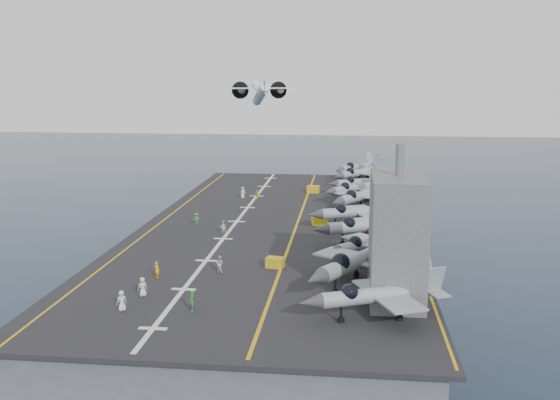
# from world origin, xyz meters

# --- Properties ---
(ground) EXTENTS (500.00, 500.00, 0.00)m
(ground) POSITION_xyz_m (0.00, 0.00, 0.00)
(ground) COLOR #142135
(ground) RESTS_ON ground
(hull) EXTENTS (36.00, 90.00, 10.00)m
(hull) POSITION_xyz_m (0.00, 0.00, 5.00)
(hull) COLOR #56595E
(hull) RESTS_ON ground
(flight_deck) EXTENTS (38.00, 92.00, 0.40)m
(flight_deck) POSITION_xyz_m (0.00, 0.00, 10.20)
(flight_deck) COLOR black
(flight_deck) RESTS_ON hull
(foul_line) EXTENTS (0.35, 90.00, 0.02)m
(foul_line) POSITION_xyz_m (3.00, 0.00, 10.42)
(foul_line) COLOR gold
(foul_line) RESTS_ON flight_deck
(landing_centerline) EXTENTS (0.50, 90.00, 0.02)m
(landing_centerline) POSITION_xyz_m (-6.00, 0.00, 10.42)
(landing_centerline) COLOR silver
(landing_centerline) RESTS_ON flight_deck
(deck_edge_port) EXTENTS (0.25, 90.00, 0.02)m
(deck_edge_port) POSITION_xyz_m (-17.00, 0.00, 10.42)
(deck_edge_port) COLOR gold
(deck_edge_port) RESTS_ON flight_deck
(deck_edge_stbd) EXTENTS (0.25, 90.00, 0.02)m
(deck_edge_stbd) POSITION_xyz_m (18.50, 0.00, 10.42)
(deck_edge_stbd) COLOR gold
(deck_edge_stbd) RESTS_ON flight_deck
(island_superstructure) EXTENTS (5.00, 10.00, 15.00)m
(island_superstructure) POSITION_xyz_m (15.00, -30.00, 17.90)
(island_superstructure) COLOR #56595E
(island_superstructure) RESTS_ON flight_deck
(fighter_jet_0) EXTENTS (15.78, 13.48, 4.63)m
(fighter_jet_0) POSITION_xyz_m (13.31, -35.38, 12.72)
(fighter_jet_0) COLOR #949AA3
(fighter_jet_0) RESTS_ON flight_deck
(fighter_jet_1) EXTENTS (17.37, 19.00, 5.49)m
(fighter_jet_1) POSITION_xyz_m (11.58, -26.36, 13.15)
(fighter_jet_1) COLOR gray
(fighter_jet_1) RESTS_ON flight_deck
(fighter_jet_2) EXTENTS (15.61, 15.60, 4.60)m
(fighter_jet_2) POSITION_xyz_m (13.28, -17.72, 12.70)
(fighter_jet_2) COLOR #8D969C
(fighter_jet_2) RESTS_ON flight_deck
(fighter_jet_3) EXTENTS (17.02, 14.46, 5.01)m
(fighter_jet_3) POSITION_xyz_m (13.40, -10.08, 12.90)
(fighter_jet_3) COLOR gray
(fighter_jet_3) RESTS_ON flight_deck
(fighter_jet_4) EXTENTS (16.49, 13.86, 4.87)m
(fighter_jet_4) POSITION_xyz_m (12.18, -1.63, 12.84)
(fighter_jet_4) COLOR #A0A7B1
(fighter_jet_4) RESTS_ON flight_deck
(fighter_jet_5) EXTENTS (16.16, 17.56, 5.07)m
(fighter_jet_5) POSITION_xyz_m (12.55, 10.14, 12.94)
(fighter_jet_5) COLOR gray
(fighter_jet_5) RESTS_ON flight_deck
(fighter_jet_6) EXTENTS (15.86, 15.78, 4.66)m
(fighter_jet_6) POSITION_xyz_m (11.87, 18.29, 12.73)
(fighter_jet_6) COLOR gray
(fighter_jet_6) RESTS_ON flight_deck
(fighter_jet_7) EXTENTS (15.10, 12.83, 4.44)m
(fighter_jet_7) POSITION_xyz_m (13.27, 24.80, 12.62)
(fighter_jet_7) COLOR #A3ACB2
(fighter_jet_7) RESTS_ON flight_deck
(fighter_jet_8) EXTENTS (15.79, 16.61, 4.81)m
(fighter_jet_8) POSITION_xyz_m (12.46, 35.21, 12.81)
(fighter_jet_8) COLOR gray
(fighter_jet_8) RESTS_ON flight_deck
(tow_cart_a) EXTENTS (2.16, 1.64, 1.16)m
(tow_cart_a) POSITION_xyz_m (2.30, -21.66, 10.98)
(tow_cart_a) COLOR gold
(tow_cart_a) RESTS_ON flight_deck
(tow_cart_b) EXTENTS (2.47, 1.88, 1.32)m
(tow_cart_b) POSITION_xyz_m (6.29, -0.53, 11.06)
(tow_cart_b) COLOR yellow
(tow_cart_b) RESTS_ON flight_deck
(tow_cart_c) EXTENTS (2.37, 1.72, 1.31)m
(tow_cart_c) POSITION_xyz_m (3.88, 24.42, 11.06)
(tow_cart_c) COLOR gold
(tow_cart_c) RESTS_ON flight_deck
(crew_0) EXTENTS (1.38, 1.33, 1.93)m
(crew_0) POSITION_xyz_m (-9.41, -32.38, 11.36)
(crew_0) COLOR silver
(crew_0) RESTS_ON flight_deck
(crew_1) EXTENTS (1.29, 1.18, 1.79)m
(crew_1) POSITION_xyz_m (-9.76, -26.73, 11.29)
(crew_1) COLOR #FFB60C
(crew_1) RESTS_ON flight_deck
(crew_2) EXTENTS (1.29, 1.07, 1.84)m
(crew_2) POSITION_xyz_m (-6.57, -7.17, 11.32)
(crew_2) COLOR silver
(crew_2) RESTS_ON flight_deck
(crew_3) EXTENTS (1.23, 1.01, 1.77)m
(crew_3) POSITION_xyz_m (-11.37, -2.68, 11.29)
(crew_3) COLOR #2E8D40
(crew_3) RESTS_ON flight_deck
(crew_4) EXTENTS (1.22, 1.13, 1.70)m
(crew_4) POSITION_xyz_m (-5.54, 17.15, 11.25)
(crew_4) COLOR yellow
(crew_4) RESTS_ON flight_deck
(crew_5) EXTENTS (1.36, 1.44, 2.00)m
(crew_5) POSITION_xyz_m (-8.15, 17.99, 11.40)
(crew_5) COLOR silver
(crew_5) RESTS_ON flight_deck
(crew_6) EXTENTS (1.17, 1.37, 1.93)m
(crew_6) POSITION_xyz_m (-3.68, -35.62, 11.37)
(crew_6) COLOR #258C31
(crew_6) RESTS_ON flight_deck
(crew_7) EXTENTS (1.32, 1.10, 1.87)m
(crew_7) POSITION_xyz_m (-3.53, -24.03, 11.34)
(crew_7) COLOR silver
(crew_7) RESTS_ON flight_deck
(transport_plane) EXTENTS (26.62, 21.63, 5.47)m
(transport_plane) POSITION_xyz_m (-11.21, 62.85, 27.27)
(transport_plane) COLOR silver
(fighter_jet_9) EXTENTS (15.79, 16.61, 4.81)m
(fighter_jet_9) POSITION_xyz_m (12.46, 43.00, 12.81)
(fighter_jet_9) COLOR gray
(fighter_jet_9) RESTS_ON flight_deck
(crew_8) EXTENTS (1.38, 1.33, 1.93)m
(crew_8) POSITION_xyz_m (-10.07, -36.30, 11.36)
(crew_8) COLOR silver
(crew_8) RESTS_ON flight_deck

